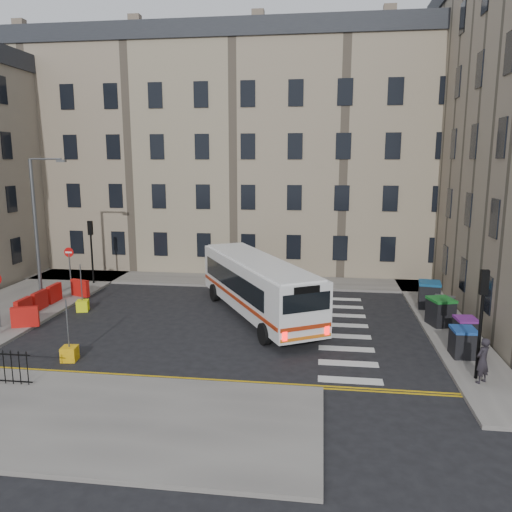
% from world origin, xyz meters
% --- Properties ---
extents(ground, '(120.00, 120.00, 0.00)m').
position_xyz_m(ground, '(0.00, 0.00, 0.00)').
color(ground, black).
rests_on(ground, ground).
extents(pavement_north, '(36.00, 3.20, 0.15)m').
position_xyz_m(pavement_north, '(-6.00, 8.60, 0.07)').
color(pavement_north, slate).
rests_on(pavement_north, ground).
extents(pavement_east, '(2.40, 26.00, 0.15)m').
position_xyz_m(pavement_east, '(9.00, 4.00, 0.07)').
color(pavement_east, slate).
rests_on(pavement_east, ground).
extents(pavement_west, '(6.00, 22.00, 0.15)m').
position_xyz_m(pavement_west, '(-14.00, 1.00, 0.07)').
color(pavement_west, slate).
rests_on(pavement_west, ground).
extents(pavement_sw, '(20.00, 6.00, 0.15)m').
position_xyz_m(pavement_sw, '(-7.00, -10.00, 0.07)').
color(pavement_sw, slate).
rests_on(pavement_sw, ground).
extents(terrace_north, '(38.30, 10.80, 17.20)m').
position_xyz_m(terrace_north, '(-7.00, 15.50, 8.62)').
color(terrace_north, gray).
rests_on(terrace_north, ground).
extents(traffic_light_east, '(0.28, 0.22, 4.10)m').
position_xyz_m(traffic_light_east, '(8.60, -5.50, 2.87)').
color(traffic_light_east, black).
rests_on(traffic_light_east, pavement_east).
extents(traffic_light_nw, '(0.28, 0.22, 4.10)m').
position_xyz_m(traffic_light_nw, '(-12.00, 6.50, 2.87)').
color(traffic_light_nw, black).
rests_on(traffic_light_nw, pavement_west).
extents(streetlamp, '(0.50, 0.22, 8.14)m').
position_xyz_m(streetlamp, '(-13.00, 2.00, 4.34)').
color(streetlamp, '#595B5E').
rests_on(streetlamp, pavement_west).
extents(no_entry_north, '(0.60, 0.08, 3.00)m').
position_xyz_m(no_entry_north, '(-12.50, 4.50, 2.08)').
color(no_entry_north, '#595B5E').
rests_on(no_entry_north, pavement_west).
extents(roadworks_barriers, '(1.66, 6.26, 1.00)m').
position_xyz_m(roadworks_barriers, '(-11.84, 0.50, 0.65)').
color(roadworks_barriers, red).
rests_on(roadworks_barriers, pavement_west).
extents(bus, '(7.54, 10.81, 3.00)m').
position_xyz_m(bus, '(-0.44, 1.26, 1.73)').
color(bus, silver).
rests_on(bus, ground).
extents(wheelie_bin_a, '(0.97, 1.11, 1.19)m').
position_xyz_m(wheelie_bin_a, '(8.66, -3.34, 0.75)').
color(wheelie_bin_a, black).
rests_on(wheelie_bin_a, pavement_east).
extents(wheelie_bin_b, '(0.97, 1.09, 1.12)m').
position_xyz_m(wheelie_bin_b, '(9.20, -1.68, 0.72)').
color(wheelie_bin_b, black).
rests_on(wheelie_bin_b, pavement_east).
extents(wheelie_bin_c, '(1.37, 1.47, 1.34)m').
position_xyz_m(wheelie_bin_c, '(8.66, 0.65, 0.83)').
color(wheelie_bin_c, black).
rests_on(wheelie_bin_c, pavement_east).
extents(wheelie_bin_d, '(1.35, 1.42, 1.24)m').
position_xyz_m(wheelie_bin_d, '(8.87, 1.20, 0.77)').
color(wheelie_bin_d, black).
rests_on(wheelie_bin_d, pavement_east).
extents(wheelie_bin_e, '(1.31, 1.45, 1.44)m').
position_xyz_m(wheelie_bin_e, '(8.71, 3.65, 0.87)').
color(wheelie_bin_e, black).
rests_on(wheelie_bin_e, pavement_east).
extents(pedestrian, '(0.73, 0.71, 1.69)m').
position_xyz_m(pedestrian, '(8.66, -5.87, 1.00)').
color(pedestrian, black).
rests_on(pedestrian, pavement_east).
extents(bollard_yellow, '(0.74, 0.74, 0.60)m').
position_xyz_m(bollard_yellow, '(-10.00, 0.96, 0.30)').
color(bollard_yellow, '#EFFF0E').
rests_on(bollard_yellow, ground).
extents(bollard_chevron, '(0.67, 0.67, 0.60)m').
position_xyz_m(bollard_chevron, '(-7.30, -5.59, 0.30)').
color(bollard_chevron, '#EDAC0D').
rests_on(bollard_chevron, ground).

